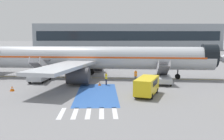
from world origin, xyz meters
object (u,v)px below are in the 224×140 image
at_px(airliner, 94,58).
at_px(ground_crew_1, 106,78).
at_px(ground_crew_2, 66,76).
at_px(terminal_building, 128,37).
at_px(boarding_stairs_forward, 163,77).
at_px(service_van_0, 147,85).
at_px(fuel_tanker, 62,57).
at_px(boarding_stairs_aft, 40,75).
at_px(ground_crew_0, 136,75).
at_px(traffic_cone_1, 12,88).
at_px(traffic_cone_0, 100,84).

bearing_deg(airliner, ground_crew_1, 23.64).
height_order(ground_crew_1, ground_crew_2, ground_crew_1).
distance_m(airliner, terminal_building, 83.74).
bearing_deg(boarding_stairs_forward, ground_crew_2, -176.06).
bearing_deg(service_van_0, fuel_tanker, -45.55).
bearing_deg(fuel_tanker, boarding_stairs_aft, -91.03).
distance_m(fuel_tanker, ground_crew_2, 28.11).
xyz_separation_m(ground_crew_0, ground_crew_2, (-10.25, -0.55, -0.08)).
bearing_deg(traffic_cone_1, ground_crew_0, 19.57).
bearing_deg(boarding_stairs_forward, traffic_cone_1, -160.13).
relative_size(airliner, boarding_stairs_forward, 8.50).
bearing_deg(ground_crew_1, boarding_stairs_forward, 82.96).
distance_m(boarding_stairs_aft, fuel_tanker, 26.18).
xyz_separation_m(traffic_cone_0, traffic_cone_1, (-10.98, -3.30, 0.07)).
bearing_deg(ground_crew_0, ground_crew_2, 12.10).
height_order(boarding_stairs_aft, fuel_tanker, boarding_stairs_aft).
bearing_deg(boarding_stairs_aft, airliner, 29.92).
height_order(airliner, terminal_building, terminal_building).
height_order(boarding_stairs_aft, service_van_0, boarding_stairs_aft).
bearing_deg(ground_crew_2, service_van_0, 71.04).
height_order(boarding_stairs_forward, terminal_building, terminal_building).
distance_m(ground_crew_2, terminal_building, 89.32).
xyz_separation_m(boarding_stairs_aft, traffic_cone_1, (-1.92, -6.80, -0.65)).
bearing_deg(ground_crew_2, traffic_cone_1, -29.62).
bearing_deg(ground_crew_0, service_van_0, 100.13).
bearing_deg(traffic_cone_1, airliner, 45.21).
relative_size(boarding_stairs_aft, service_van_0, 0.99).
height_order(service_van_0, ground_crew_2, service_van_0).
bearing_deg(ground_crew_2, airliner, 160.52).
bearing_deg(ground_crew_0, ground_crew_1, 35.16).
xyz_separation_m(boarding_stairs_forward, boarding_stairs_aft, (-18.18, 2.45, 0.04)).
distance_m(airliner, ground_crew_1, 7.11).
relative_size(airliner, service_van_0, 8.38).
height_order(fuel_tanker, traffic_cone_1, fuel_tanker).
bearing_deg(terminal_building, traffic_cone_0, -98.02).
distance_m(boarding_stairs_forward, service_van_0, 8.22).
bearing_deg(boarding_stairs_forward, service_van_0, -108.21).
relative_size(airliner, ground_crew_0, 24.79).
relative_size(boarding_stairs_aft, terminal_building, 0.06).
bearing_deg(fuel_tanker, service_van_0, -69.46).
distance_m(airliner, ground_crew_2, 6.66).
bearing_deg(traffic_cone_0, boarding_stairs_aft, 158.91).
xyz_separation_m(service_van_0, traffic_cone_1, (-16.52, 3.05, -0.93)).
distance_m(boarding_stairs_aft, ground_crew_0, 14.45).
xyz_separation_m(fuel_tanker, terminal_building, (22.25, 59.75, 4.44)).
bearing_deg(boarding_stairs_forward, terminal_building, 95.44).
distance_m(service_van_0, traffic_cone_1, 16.82).
bearing_deg(service_van_0, boarding_stairs_forward, -94.33).
xyz_separation_m(ground_crew_0, traffic_cone_0, (-5.37, -2.51, -0.83)).
relative_size(ground_crew_2, traffic_cone_1, 2.63).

